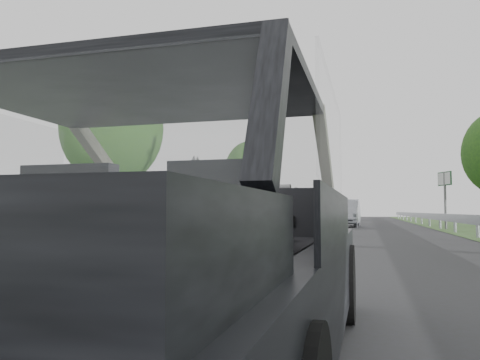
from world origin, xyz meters
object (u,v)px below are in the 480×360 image
Objects in this scene: highway_sign at (445,200)px; other_car at (344,213)px; subject_car at (175,235)px; cat at (227,179)px.

other_car is at bearing 123.97° from highway_sign.
highway_sign is (4.57, 21.30, 0.63)m from subject_car.
highway_sign reaches higher than cat.
cat is (0.11, 0.64, 0.36)m from subject_car.
cat is 0.20× the size of highway_sign.
subject_car is 0.87× the size of other_car.
cat is at bearing -125.84° from highway_sign.
other_car reaches higher than subject_car.
cat is at bearing -87.69° from other_car.
highway_sign is at bearing -30.89° from other_car.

